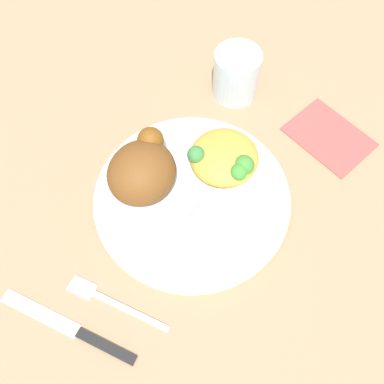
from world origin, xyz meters
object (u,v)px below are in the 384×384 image
object	(u,v)px
roasted_chicken	(142,171)
water_glass	(236,74)
fork	(112,302)
napkin	(329,136)
rice_pile	(219,227)
mac_cheese_with_broccoli	(225,158)
plate	(192,199)
knife	(78,332)

from	to	relation	value
roasted_chicken	water_glass	size ratio (longest dim) A/B	1.35
fork	napkin	xyz separation A→B (m)	(0.38, -0.12, -0.00)
fork	water_glass	world-z (taller)	water_glass
roasted_chicken	napkin	bearing A→B (deg)	-38.35
roasted_chicken	rice_pile	size ratio (longest dim) A/B	1.31
mac_cheese_with_broccoli	napkin	bearing A→B (deg)	-36.34
mac_cheese_with_broccoli	plate	bearing A→B (deg)	169.58
rice_pile	fork	bearing A→B (deg)	154.59
rice_pile	knife	world-z (taller)	rice_pile
roasted_chicken	plate	bearing A→B (deg)	-71.98
plate	knife	bearing A→B (deg)	175.09
plate	fork	size ratio (longest dim) A/B	1.93
water_glass	napkin	bearing A→B (deg)	-89.92
plate	water_glass	size ratio (longest dim) A/B	3.44
roasted_chicken	mac_cheese_with_broccoli	world-z (taller)	roasted_chicken
fork	knife	bearing A→B (deg)	167.40
fork	napkin	size ratio (longest dim) A/B	1.17
roasted_chicken	rice_pile	xyz separation A→B (m)	(-0.01, -0.13, -0.01)
plate	rice_pile	world-z (taller)	rice_pile
mac_cheese_with_broccoli	knife	world-z (taller)	mac_cheese_with_broccoli
roasted_chicken	napkin	world-z (taller)	roasted_chicken
knife	napkin	bearing A→B (deg)	-17.35
roasted_chicken	fork	bearing A→B (deg)	-159.78
mac_cheese_with_broccoli	water_glass	bearing A→B (deg)	24.20
rice_pile	fork	world-z (taller)	rice_pile
water_glass	napkin	distance (m)	0.17
rice_pile	knife	distance (m)	0.22
knife	napkin	world-z (taller)	knife
rice_pile	napkin	distance (m)	0.25
fork	water_glass	distance (m)	0.39
mac_cheese_with_broccoli	napkin	distance (m)	0.18
roasted_chicken	water_glass	world-z (taller)	roasted_chicken
napkin	fork	bearing A→B (deg)	162.02
plate	napkin	size ratio (longest dim) A/B	2.25
roasted_chicken	rice_pile	world-z (taller)	roasted_chicken
water_glass	roasted_chicken	bearing A→B (deg)	176.68
mac_cheese_with_broccoli	napkin	world-z (taller)	mac_cheese_with_broccoli
water_glass	rice_pile	bearing A→B (deg)	-154.76
plate	water_glass	distance (m)	0.22
roasted_chicken	napkin	size ratio (longest dim) A/B	0.88
fork	water_glass	size ratio (longest dim) A/B	1.79
plate	napkin	distance (m)	0.24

